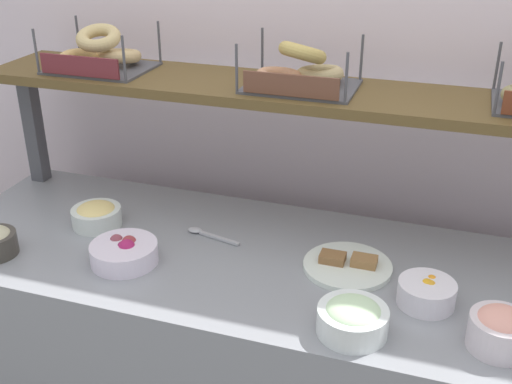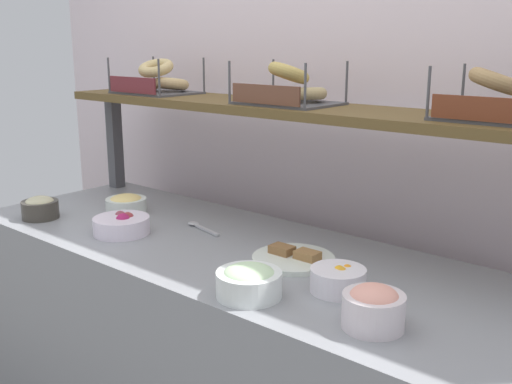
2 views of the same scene
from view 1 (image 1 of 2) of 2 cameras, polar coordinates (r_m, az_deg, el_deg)
back_wall at (r=2.15m, az=6.00°, el=9.30°), size 3.24×0.06×2.40m
deli_counter at (r=2.06m, az=1.37°, el=-16.33°), size 2.04×0.70×0.85m
shelf_riser_left at (r=2.35m, az=-19.43°, el=5.57°), size 0.05×0.05×0.40m
upper_shelf at (r=1.87m, az=4.13°, el=8.95°), size 2.00×0.32×0.03m
bowl_fruit_salad at (r=1.67m, az=15.13°, el=-8.77°), size 0.15×0.15×0.07m
bowl_lox_spread at (r=1.56m, az=21.17°, el=-11.48°), size 0.14×0.14×0.10m
bowl_beet_salad at (r=1.82m, az=-11.79°, el=-5.33°), size 0.19×0.19×0.07m
bowl_egg_salad at (r=2.03m, az=-14.19°, el=-2.00°), size 0.15×0.15×0.07m
bowl_scallion_spread at (r=1.53m, az=8.71°, el=-11.17°), size 0.17×0.17×0.08m
serving_plate_white at (r=1.78m, az=8.26°, el=-6.55°), size 0.25×0.25×0.04m
serving_spoon_near_plate at (r=1.92m, az=-4.57°, el=-3.75°), size 0.18×0.06×0.01m
bagel_basket_plain at (r=2.10m, az=-13.96°, el=11.90°), size 0.31×0.25×0.14m
bagel_basket_sesame at (r=1.84m, az=3.96°, el=10.71°), size 0.32×0.26×0.14m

